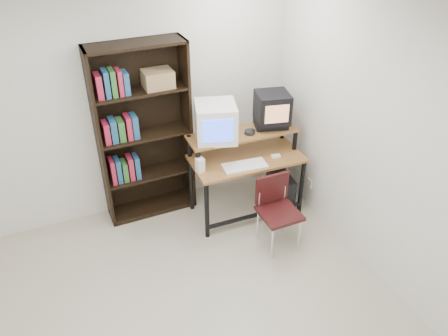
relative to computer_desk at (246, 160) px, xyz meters
name	(u,v)px	position (x,y,z in m)	size (l,w,h in m)	color
floor	(183,336)	(-1.25, -1.37, -0.70)	(4.00, 4.00, 0.01)	#BDB59D
ceiling	(159,28)	(-1.25, -1.37, 1.91)	(4.00, 4.00, 0.01)	white
back_wall	(114,107)	(-1.25, 0.63, 0.61)	(4.00, 0.01, 2.60)	silver
right_wall	(398,157)	(0.75, -1.37, 0.61)	(0.01, 4.00, 2.60)	silver
computer_desk	(246,160)	(0.00, 0.00, 0.00)	(1.25, 0.66, 0.98)	olive
crt_monitor	(216,122)	(-0.31, 0.12, 0.48)	(0.52, 0.52, 0.40)	white
vcr	(271,124)	(0.36, 0.12, 0.32)	(0.36, 0.26, 0.08)	black
crt_tv	(272,107)	(0.36, 0.10, 0.52)	(0.41, 0.41, 0.33)	black
cd_spindle	(250,133)	(0.06, 0.05, 0.30)	(0.12, 0.12, 0.05)	#26262B
keyboard	(245,166)	(-0.11, -0.18, 0.05)	(0.47, 0.21, 0.04)	white
mousepad	(277,159)	(0.30, -0.16, 0.03)	(0.22, 0.18, 0.01)	black
mouse	(276,156)	(0.29, -0.14, 0.05)	(0.10, 0.06, 0.03)	white
desk_speaker	(200,166)	(-0.57, -0.08, 0.11)	(0.08, 0.07, 0.17)	white
pc_tower	(280,189)	(0.43, -0.07, -0.48)	(0.20, 0.45, 0.42)	black
school_chair	(277,205)	(0.05, -0.63, -0.21)	(0.39, 0.39, 0.79)	black
bookshelf	(143,132)	(-1.01, 0.49, 0.32)	(1.00, 0.34, 1.99)	black
wall_outlet	(309,184)	(0.74, -0.22, -0.39)	(0.02, 0.08, 0.12)	beige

